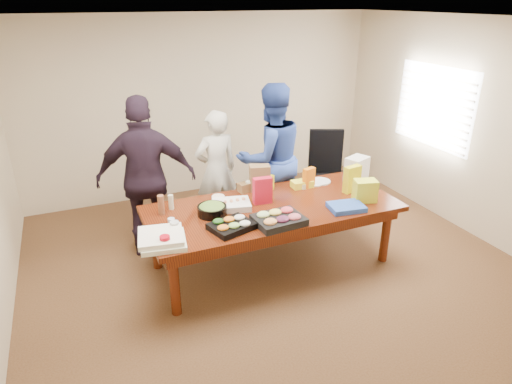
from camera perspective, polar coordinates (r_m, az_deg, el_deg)
name	(u,v)px	position (r m, az deg, el deg)	size (l,w,h in m)	color
floor	(272,264)	(5.35, 2.01, -9.17)	(5.50, 5.00, 0.02)	#47301E
ceiling	(276,17)	(4.50, 2.54, 21.35)	(5.50, 5.00, 0.02)	white
wall_back	(204,106)	(7.01, -6.64, 10.80)	(5.50, 0.04, 2.70)	beige
wall_front	(454,282)	(2.92, 23.95, -10.39)	(5.50, 0.04, 2.70)	beige
wall_right	(468,128)	(6.39, 25.37, 7.43)	(0.04, 5.00, 2.70)	beige
window_panel	(434,107)	(6.73, 21.70, 10.09)	(0.03, 1.40, 1.10)	white
window_blinds	(431,107)	(6.71, 21.45, 10.08)	(0.04, 1.36, 1.00)	beige
conference_table	(272,236)	(5.15, 2.07, -5.57)	(2.80, 1.20, 0.75)	#4C1C0F
office_chair	(332,176)	(6.40, 9.68, 2.04)	(0.58, 0.58, 1.14)	black
person_center	(217,170)	(5.88, -5.05, 2.75)	(0.58, 0.38, 1.60)	silver
person_right	(271,158)	(5.81, 1.90, 4.33)	(0.94, 0.73, 1.94)	#294399
person_left	(147,178)	(5.32, -13.78, 1.72)	(1.13, 0.47, 1.93)	black
veggie_tray	(232,226)	(4.49, -3.13, -4.38)	(0.41, 0.32, 0.06)	black
fruit_tray	(279,220)	(4.60, 2.92, -3.59)	(0.49, 0.38, 0.07)	black
sheet_cake	(231,205)	(4.93, -3.15, -1.65)	(0.41, 0.31, 0.07)	white
salad_bowl	(212,210)	(4.78, -5.63, -2.35)	(0.32, 0.32, 0.10)	black
chip_bag_blue	(346,207)	(4.99, 11.44, -1.89)	(0.37, 0.28, 0.06)	blue
chip_bag_red	(263,191)	(4.99, 0.84, 0.19)	(0.21, 0.09, 0.30)	red
chip_bag_yellow	(352,179)	(5.41, 12.15, 1.63)	(0.21, 0.09, 0.32)	yellow
chip_bag_orange	(309,178)	(5.46, 6.75, 1.82)	(0.16, 0.07, 0.25)	orange
mayo_jar	(249,186)	(5.34, -0.90, 0.74)	(0.08, 0.08, 0.13)	silver
mustard_bottle	(272,182)	(5.39, 2.00, 1.25)	(0.06, 0.06, 0.18)	yellow
dressing_bottle	(161,205)	(4.85, -12.00, -1.63)	(0.07, 0.07, 0.22)	brown
ranch_bottle	(171,202)	(4.96, -10.79, -1.26)	(0.06, 0.06, 0.17)	beige
banana_bunch	(302,184)	(5.48, 5.89, 1.04)	(0.26, 0.15, 0.09)	yellow
bread_loaf	(249,186)	(5.36, -0.86, 0.74)	(0.27, 0.12, 0.11)	brown
kraft_bag	(260,178)	(5.33, 0.46, 1.80)	(0.24, 0.14, 0.31)	brown
red_cup	(165,242)	(4.23, -11.52, -6.30)	(0.10, 0.10, 0.13)	#B00618
clear_cup_a	(175,227)	(4.48, -10.33, -4.43)	(0.09, 0.09, 0.12)	silver
clear_cup_b	(171,223)	(4.59, -10.73, -3.89)	(0.07, 0.07, 0.10)	silver
pizza_box_lower	(163,242)	(4.32, -11.73, -6.20)	(0.41, 0.41, 0.05)	white
pizza_box_upper	(161,236)	(4.32, -12.06, -5.54)	(0.41, 0.41, 0.05)	white
plate_a	(314,183)	(5.63, 7.40, 1.19)	(0.25, 0.25, 0.01)	white
plate_b	(320,181)	(5.68, 8.18, 1.37)	(0.26, 0.26, 0.02)	white
dip_bowl_a	(303,185)	(5.49, 5.97, 0.92)	(0.16, 0.16, 0.06)	beige
dip_bowl_b	(218,198)	(5.12, -4.84, -0.81)	(0.15, 0.15, 0.06)	#F5E0C8
grocery_bag_white	(357,169)	(5.77, 12.71, 2.90)	(0.28, 0.20, 0.30)	silver
grocery_bag_yellow	(365,191)	(5.21, 13.73, 0.17)	(0.25, 0.17, 0.25)	#E1F12C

